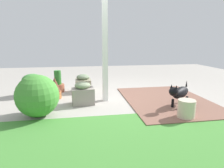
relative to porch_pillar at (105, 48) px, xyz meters
The scene contains 12 objects.
ground_plane 1.19m from the porch_pillar, 156.77° to the right, with size 12.00×12.00×0.00m, color #A6A096.
brick_path 1.80m from the porch_pillar, behind, with size 1.80×2.40×0.02m, color brown.
lawn_patch 2.61m from the porch_pillar, 80.70° to the left, with size 5.20×2.80×0.01m, color #458937.
porch_pillar is the anchor object (origin of this frame).
stone_planter_nearest 1.36m from the porch_pillar, 60.74° to the right, with size 0.40×0.44×0.46m.
stone_planter_mid 1.08m from the porch_pillar, 19.42° to the left, with size 0.48×0.40×0.48m.
round_shrub 1.68m from the porch_pillar, 29.43° to the left, with size 0.74×0.74×0.74m, color #438C34.
terracotta_pot_spiky 1.50m from the porch_pillar, 16.48° to the right, with size 0.27×0.27×0.51m.
terracotta_pot_tall 1.76m from the porch_pillar, 39.95° to the right, with size 0.32×0.32×0.56m.
terracotta_pot_broad 2.03m from the porch_pillar, 22.81° to the right, with size 0.48×0.48×0.53m.
dog 1.79m from the porch_pillar, 153.66° to the left, with size 0.66×0.58×0.52m.
ceramic_urn 2.02m from the porch_pillar, 134.86° to the left, with size 0.29×0.29×0.33m, color beige.
Camera 1 is at (0.75, 4.15, 1.30)m, focal length 30.26 mm.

